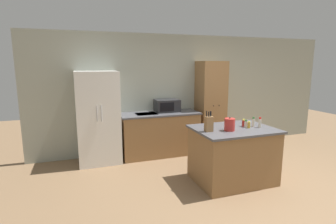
# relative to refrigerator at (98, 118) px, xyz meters

# --- Properties ---
(ground_plane) EXTENTS (14.00, 14.00, 0.00)m
(ground_plane) POSITION_rel_refrigerator_xyz_m (2.17, -1.98, -0.91)
(ground_plane) COLOR #846647
(wall_back) EXTENTS (7.20, 0.06, 2.60)m
(wall_back) POSITION_rel_refrigerator_xyz_m (2.17, 0.35, 0.39)
(wall_back) COLOR #9EA393
(wall_back) RESTS_ON ground_plane
(refrigerator) EXTENTS (0.81, 0.67, 1.82)m
(refrigerator) POSITION_rel_refrigerator_xyz_m (0.00, 0.00, 0.00)
(refrigerator) COLOR white
(refrigerator) RESTS_ON ground_plane
(back_counter) EXTENTS (1.69, 0.66, 0.93)m
(back_counter) POSITION_rel_refrigerator_xyz_m (1.28, 0.01, -0.45)
(back_counter) COLOR olive
(back_counter) RESTS_ON ground_plane
(pantry_cabinet) EXTENTS (0.59, 0.54, 2.02)m
(pantry_cabinet) POSITION_rel_refrigerator_xyz_m (2.52, 0.07, 0.10)
(pantry_cabinet) COLOR olive
(pantry_cabinet) RESTS_ON ground_plane
(kitchen_island) EXTENTS (1.31, 0.97, 0.92)m
(kitchen_island) POSITION_rel_refrigerator_xyz_m (2.04, -1.64, -0.45)
(kitchen_island) COLOR olive
(kitchen_island) RESTS_ON ground_plane
(microwave) EXTENTS (0.51, 0.39, 0.27)m
(microwave) POSITION_rel_refrigerator_xyz_m (1.48, 0.11, 0.15)
(microwave) COLOR #232326
(microwave) RESTS_ON back_counter
(knife_block) EXTENTS (0.12, 0.09, 0.33)m
(knife_block) POSITION_rel_refrigerator_xyz_m (1.54, -1.70, 0.13)
(knife_block) COLOR olive
(knife_block) RESTS_ON kitchen_island
(spice_bottle_tall_dark) EXTENTS (0.05, 0.05, 0.17)m
(spice_bottle_tall_dark) POSITION_rel_refrigerator_xyz_m (2.47, -1.74, 0.09)
(spice_bottle_tall_dark) COLOR beige
(spice_bottle_tall_dark) RESTS_ON kitchen_island
(spice_bottle_short_red) EXTENTS (0.05, 0.05, 0.13)m
(spice_bottle_short_red) POSITION_rel_refrigerator_xyz_m (2.26, -1.66, 0.07)
(spice_bottle_short_red) COLOR beige
(spice_bottle_short_red) RESTS_ON kitchen_island
(spice_bottle_amber_oil) EXTENTS (0.05, 0.05, 0.13)m
(spice_bottle_amber_oil) POSITION_rel_refrigerator_xyz_m (2.25, -1.60, 0.07)
(spice_bottle_amber_oil) COLOR #B2281E
(spice_bottle_amber_oil) RESTS_ON kitchen_island
(spice_bottle_green_herb) EXTENTS (0.05, 0.05, 0.11)m
(spice_bottle_green_herb) POSITION_rel_refrigerator_xyz_m (2.27, -1.72, 0.06)
(spice_bottle_green_herb) COLOR gold
(spice_bottle_green_herb) RESTS_ON kitchen_island
(spice_bottle_pale_salt) EXTENTS (0.04, 0.04, 0.16)m
(spice_bottle_pale_salt) POSITION_rel_refrigerator_xyz_m (2.40, -1.66, 0.08)
(spice_bottle_pale_salt) COLOR beige
(spice_bottle_pale_salt) RESTS_ON kitchen_island
(kettle) EXTENTS (0.16, 0.16, 0.22)m
(kettle) POSITION_rel_refrigerator_xyz_m (1.88, -1.76, 0.11)
(kettle) COLOR #B72D28
(kettle) RESTS_ON kitchen_island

